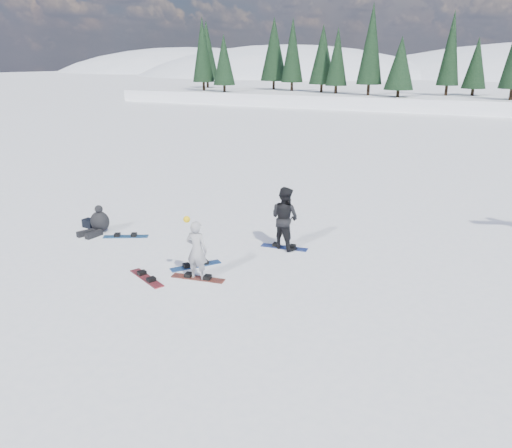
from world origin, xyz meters
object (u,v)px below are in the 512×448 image
Objects in this scene: snowboard_loose_a at (196,266)px; seated_rider at (99,222)px; snowboarder_man at (285,218)px; snowboard_loose_b at (147,278)px; snowboard_loose_c at (126,237)px; gear_bag at (89,223)px; snowboarder_woman at (197,250)px.

seated_rider is at bearing 113.72° from snowboard_loose_a.
snowboard_loose_b is at bearing 74.42° from snowboarder_man.
snowboard_loose_c is at bearing 109.41° from snowboard_loose_a.
snowboard_loose_a is (-1.74, -2.50, -0.99)m from snowboarder_man.
snowboard_loose_a is (3.50, -1.12, 0.00)m from snowboard_loose_c.
snowboarder_man is 4.67m from snowboard_loose_b.
gear_bag is at bearing 175.21° from snowboard_loose_b.
snowboard_loose_c is 1.00× the size of snowboard_loose_a.
gear_bag is (-0.70, 0.26, -0.22)m from seated_rider.
seated_rider reaches higher than snowboard_loose_a.
snowboarder_man is at bearing -13.09° from snowboard_loose_c.
snowboard_loose_a is (-0.52, 0.71, -0.83)m from snowboarder_woman.
snowboarder_woman reaches higher than snowboard_loose_b.
seated_rider is 0.81× the size of snowboard_loose_c.
snowboard_loose_c is at bearing 15.31° from seated_rider.
seated_rider is 2.70× the size of gear_bag.
snowboard_loose_c is 3.67m from snowboard_loose_a.
snowboarder_man is at bearing 9.10° from gear_bag.
snowboarder_man is 1.65× the size of seated_rider.
seated_rider is at bearing 173.60° from snowboard_loose_b.
gear_bag is (-5.85, 2.08, -0.69)m from snowboarder_woman.
seated_rider is 0.81× the size of snowboard_loose_a.
seated_rider is at bearing 29.85° from snowboarder_man.
snowboarder_woman is 6.25m from gear_bag.
snowboarder_woman is at bearing -106.94° from snowboard_loose_a.
snowboard_loose_b is at bearing -30.42° from gear_bag.
snowboard_loose_c is at bearing 32.30° from snowboarder_man.
snowboarder_man reaches higher than snowboarder_woman.
seated_rider reaches higher than snowboard_loose_b.
snowboarder_woman is 1.21× the size of snowboard_loose_a.
snowboard_loose_b is (4.59, -2.69, -0.14)m from gear_bag.
snowboarder_woman is at bearing 86.65° from snowboarder_man.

